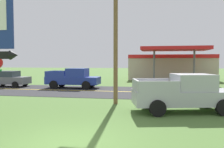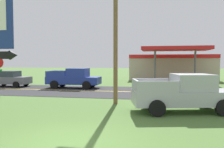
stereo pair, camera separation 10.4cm
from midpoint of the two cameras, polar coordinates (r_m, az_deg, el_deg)
The scene contains 8 objects.
ground_plane at distance 7.88m, azimuth -11.35°, elevation -16.27°, with size 180.00×180.00×0.00m, color #4C7033.
road_asphalt at distance 20.26m, azimuth 2.40°, elevation -4.33°, with size 140.00×8.00×0.02m, color #2B2B2D.
road_centre_line at distance 20.26m, azimuth 2.40°, elevation -4.30°, with size 126.00×0.20×0.01m, color gold.
utility_pole at distance 14.44m, azimuth 0.68°, elevation 10.70°, with size 2.16×0.26×8.40m.
gas_station at distance 35.41m, azimuth 14.07°, elevation 1.85°, with size 12.00×11.50×4.40m.
pickup_silver_parked_on_lawn at distance 12.65m, azimuth 17.20°, elevation -4.54°, with size 5.51×3.09×1.96m.
pickup_blue_on_road at distance 23.34m, azimuth -9.44°, elevation -1.05°, with size 5.20×2.24×1.96m.
car_grey_mid_lane at distance 26.63m, azimuth -24.07°, elevation -1.06°, with size 4.20×2.00×1.64m.
Camera 1 is at (2.72, -6.91, 2.59)m, focal length 37.43 mm.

